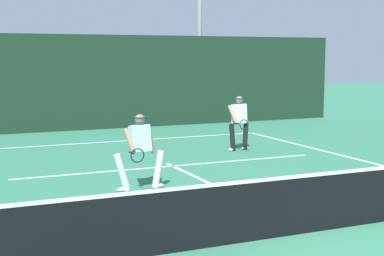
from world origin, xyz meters
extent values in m
plane|color=#32785A|center=(0.00, 0.00, 0.00)|extent=(80.00, 80.00, 0.00)
cube|color=white|center=(0.00, 10.67, 0.00)|extent=(9.91, 0.10, 0.01)
cube|color=white|center=(0.00, 6.01, 0.00)|extent=(8.08, 0.10, 0.01)
cube|color=white|center=(0.00, 3.20, 0.00)|extent=(0.10, 6.40, 0.01)
cube|color=black|center=(0.00, 0.00, 0.46)|extent=(10.68, 0.02, 0.91)
cube|color=white|center=(0.00, 0.00, 0.94)|extent=(10.68, 0.03, 0.05)
cylinder|color=silver|center=(-1.18, 3.91, 0.40)|extent=(0.29, 0.15, 0.82)
cylinder|color=silver|center=(-1.98, 3.88, 0.40)|extent=(0.36, 0.16, 0.81)
ellipsoid|color=white|center=(-1.18, 3.91, 0.04)|extent=(0.26, 0.12, 0.09)
ellipsoid|color=white|center=(-1.98, 3.88, 0.04)|extent=(0.26, 0.12, 0.09)
cube|color=#9EDBEA|center=(-1.58, 3.90, 1.09)|extent=(0.43, 0.36, 0.60)
cylinder|color=#9E704C|center=(-1.35, 3.90, 1.06)|extent=(0.24, 0.10, 0.62)
cylinder|color=#9E704C|center=(-1.81, 3.89, 1.06)|extent=(0.11, 0.53, 0.48)
sphere|color=#9E704C|center=(-1.58, 3.90, 1.49)|extent=(0.22, 0.22, 0.22)
cylinder|color=#19478C|center=(-1.58, 3.90, 1.53)|extent=(0.24, 0.24, 0.04)
cylinder|color=black|center=(-1.85, 3.64, 0.85)|extent=(0.04, 0.26, 0.03)
torus|color=black|center=(-1.84, 3.30, 0.85)|extent=(0.29, 0.03, 0.29)
cylinder|color=black|center=(2.95, 7.52, 0.41)|extent=(0.21, 0.17, 0.82)
cylinder|color=black|center=(2.47, 7.45, 0.41)|extent=(0.24, 0.18, 0.82)
ellipsoid|color=white|center=(2.95, 7.52, 0.04)|extent=(0.27, 0.15, 0.09)
ellipsoid|color=white|center=(2.47, 7.45, 0.04)|extent=(0.27, 0.15, 0.09)
cube|color=silver|center=(2.71, 7.49, 1.10)|extent=(0.46, 0.33, 0.59)
cylinder|color=#9E704C|center=(2.94, 7.52, 1.07)|extent=(0.14, 0.12, 0.63)
cylinder|color=#9E704C|center=(2.48, 7.45, 1.07)|extent=(0.17, 0.46, 0.56)
sphere|color=#9E704C|center=(2.71, 7.49, 1.51)|extent=(0.22, 0.22, 0.22)
cylinder|color=#19478C|center=(2.71, 7.49, 1.55)|extent=(0.27, 0.27, 0.04)
cylinder|color=black|center=(2.47, 7.19, 0.86)|extent=(0.07, 0.26, 0.03)
torus|color=black|center=(2.52, 6.86, 0.86)|extent=(0.29, 0.07, 0.29)
sphere|color=#D1E033|center=(4.29, 3.45, 0.03)|extent=(0.07, 0.07, 0.07)
cube|color=#183021|center=(0.00, 13.97, 1.79)|extent=(21.10, 0.12, 3.59)
cylinder|color=#9EA39E|center=(5.12, 15.61, 3.80)|extent=(0.18, 0.18, 7.60)
camera|label=1|loc=(-5.34, -7.36, 2.82)|focal=53.57mm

